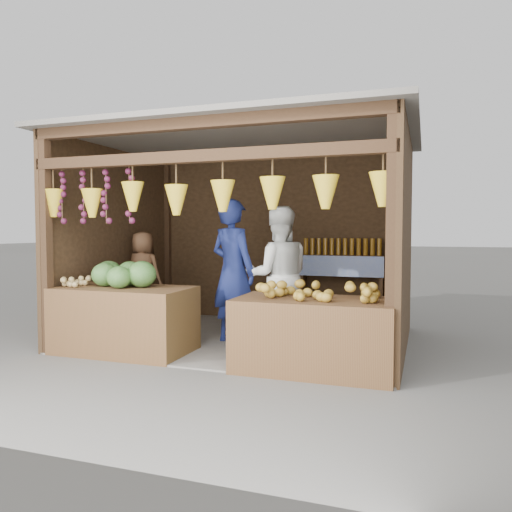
{
  "coord_description": "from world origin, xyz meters",
  "views": [
    {
      "loc": [
        2.23,
        -6.12,
        1.45
      ],
      "look_at": [
        0.18,
        -0.1,
        1.12
      ],
      "focal_mm": 35.0,
      "sensor_mm": 36.0,
      "label": 1
    }
  ],
  "objects_px": {
    "man_standing": "(233,272)",
    "woman_standing": "(278,276)",
    "vendor_seated": "(143,272)",
    "counter_left": "(124,320)",
    "counter_right": "(315,335)"
  },
  "relations": [
    {
      "from": "counter_left",
      "to": "woman_standing",
      "type": "distance_m",
      "value": 1.94
    },
    {
      "from": "woman_standing",
      "to": "vendor_seated",
      "type": "distance_m",
      "value": 2.05
    },
    {
      "from": "counter_left",
      "to": "man_standing",
      "type": "xyz_separation_m",
      "value": [
        1.05,
        0.83,
        0.53
      ]
    },
    {
      "from": "counter_left",
      "to": "woman_standing",
      "type": "bearing_deg",
      "value": 30.54
    },
    {
      "from": "counter_right",
      "to": "vendor_seated",
      "type": "relative_size",
      "value": 1.4
    },
    {
      "from": "woman_standing",
      "to": "man_standing",
      "type": "bearing_deg",
      "value": -9.63
    },
    {
      "from": "woman_standing",
      "to": "vendor_seated",
      "type": "bearing_deg",
      "value": -27.15
    },
    {
      "from": "counter_left",
      "to": "man_standing",
      "type": "distance_m",
      "value": 1.44
    },
    {
      "from": "vendor_seated",
      "to": "counter_right",
      "type": "bearing_deg",
      "value": 160.26
    },
    {
      "from": "counter_right",
      "to": "woman_standing",
      "type": "bearing_deg",
      "value": 124.33
    },
    {
      "from": "woman_standing",
      "to": "counter_left",
      "type": "bearing_deg",
      "value": 8.1
    },
    {
      "from": "counter_right",
      "to": "man_standing",
      "type": "height_order",
      "value": "man_standing"
    },
    {
      "from": "woman_standing",
      "to": "vendor_seated",
      "type": "xyz_separation_m",
      "value": [
        -2.05,
        0.17,
        -0.02
      ]
    },
    {
      "from": "counter_left",
      "to": "woman_standing",
      "type": "xyz_separation_m",
      "value": [
        1.61,
        0.95,
        0.48
      ]
    },
    {
      "from": "man_standing",
      "to": "woman_standing",
      "type": "bearing_deg",
      "value": -145.0
    }
  ]
}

